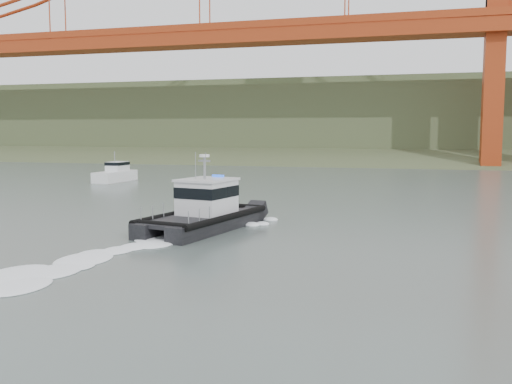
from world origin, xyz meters
TOP-DOWN VIEW (x-y plane):
  - ground at (0.00, 0.00)m, footprint 400.00×400.00m
  - headlands at (0.00, 125.50)m, footprint 500.00×105.36m
  - patrol_boat at (-5.13, 9.68)m, footprint 5.25×10.03m
  - motorboat at (-27.16, 37.85)m, footprint 2.44×6.66m

SIDE VIEW (x-z plane):
  - ground at x=0.00m, z-range 0.00..0.00m
  - motorboat at x=-27.16m, z-range -0.91..2.71m
  - patrol_boat at x=-5.13m, z-range -1.16..3.47m
  - headlands at x=0.00m, z-range -6.52..20.61m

